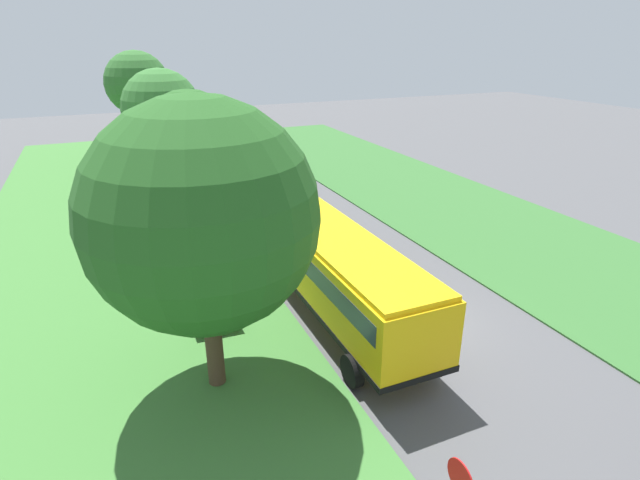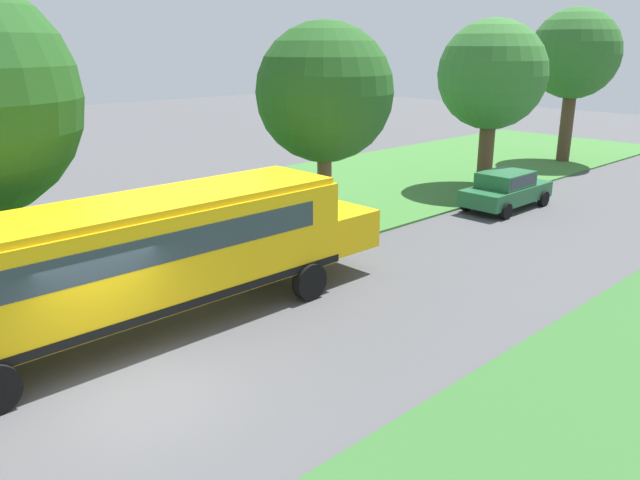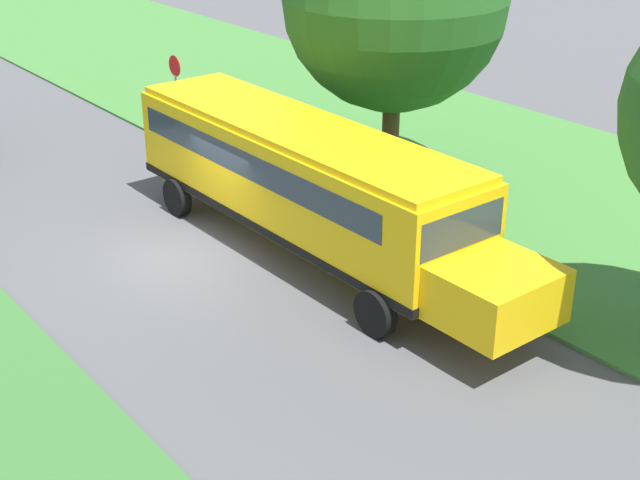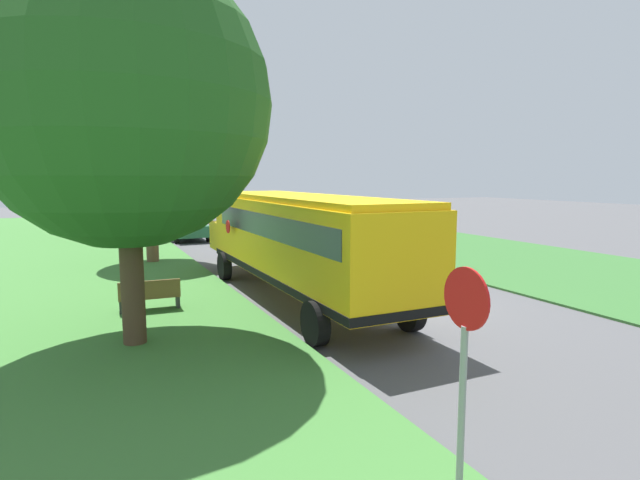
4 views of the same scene
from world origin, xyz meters
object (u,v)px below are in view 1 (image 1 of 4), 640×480
(oak_tree_beside_bus, at_px, (204,216))
(park_bench, at_px, (217,320))
(school_bus, at_px, (334,265))
(car_green_nearest, at_px, (222,181))
(oak_tree_roadside_mid, at_px, (189,142))
(oak_tree_far_end, at_px, (160,109))
(oak_tree_across_road, at_px, (138,84))

(oak_tree_beside_bus, bearing_deg, park_bench, 78.48)
(school_bus, distance_m, park_bench, 4.48)
(car_green_nearest, height_order, oak_tree_roadside_mid, oak_tree_roadside_mid)
(oak_tree_beside_bus, distance_m, oak_tree_far_end, 21.89)
(oak_tree_beside_bus, height_order, oak_tree_roadside_mid, oak_tree_beside_bus)
(oak_tree_beside_bus, distance_m, park_bench, 5.59)
(oak_tree_roadside_mid, bearing_deg, school_bus, -69.29)
(oak_tree_far_end, bearing_deg, oak_tree_across_road, 93.00)
(car_green_nearest, relative_size, park_bench, 2.71)
(car_green_nearest, distance_m, oak_tree_roadside_mid, 9.22)
(oak_tree_roadside_mid, height_order, oak_tree_across_road, oak_tree_across_road)
(car_green_nearest, relative_size, oak_tree_beside_bus, 0.53)
(car_green_nearest, bearing_deg, park_bench, -103.93)
(oak_tree_across_road, bearing_deg, park_bench, -91.18)
(oak_tree_beside_bus, distance_m, oak_tree_roadside_mid, 11.17)
(oak_tree_roadside_mid, xyz_separation_m, park_bench, (-0.96, -8.24, -4.55))
(oak_tree_beside_bus, relative_size, oak_tree_across_road, 0.98)
(oak_tree_beside_bus, xyz_separation_m, park_bench, (0.57, 2.82, -4.80))
(school_bus, xyz_separation_m, car_green_nearest, (-0.27, 16.30, -1.05))
(oak_tree_beside_bus, bearing_deg, school_bus, 26.90)
(oak_tree_roadside_mid, bearing_deg, oak_tree_beside_bus, -97.89)
(oak_tree_beside_bus, height_order, park_bench, oak_tree_beside_bus)
(oak_tree_roadside_mid, distance_m, oak_tree_far_end, 10.77)
(school_bus, relative_size, oak_tree_beside_bus, 1.50)
(oak_tree_far_end, bearing_deg, oak_tree_roadside_mid, -90.46)
(oak_tree_beside_bus, bearing_deg, oak_tree_across_road, 87.86)
(oak_tree_roadside_mid, relative_size, oak_tree_across_road, 0.86)
(school_bus, xyz_separation_m, oak_tree_roadside_mid, (-3.26, 8.63, 3.09))
(school_bus, distance_m, oak_tree_beside_bus, 6.33)
(car_green_nearest, xyz_separation_m, oak_tree_far_end, (-2.90, 3.10, 4.26))
(oak_tree_roadside_mid, xyz_separation_m, oak_tree_far_end, (0.09, 10.77, 0.12))
(oak_tree_beside_bus, xyz_separation_m, oak_tree_across_road, (1.15, 30.76, 0.75))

